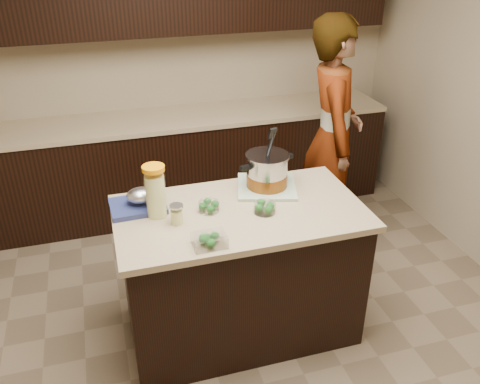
{
  "coord_description": "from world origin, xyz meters",
  "views": [
    {
      "loc": [
        -0.73,
        -2.46,
        2.4
      ],
      "look_at": [
        0.0,
        0.0,
        1.02
      ],
      "focal_mm": 38.0,
      "sensor_mm": 36.0,
      "label": 1
    }
  ],
  "objects_px": {
    "stock_pot": "(267,173)",
    "island": "(240,272)",
    "person": "(332,138)",
    "lemonade_pitcher": "(155,193)"
  },
  "relations": [
    {
      "from": "stock_pot",
      "to": "person",
      "type": "bearing_deg",
      "value": 24.1
    },
    {
      "from": "island",
      "to": "person",
      "type": "bearing_deg",
      "value": 39.79
    },
    {
      "from": "lemonade_pitcher",
      "to": "person",
      "type": "relative_size",
      "value": 0.17
    },
    {
      "from": "lemonade_pitcher",
      "to": "person",
      "type": "height_order",
      "value": "person"
    },
    {
      "from": "stock_pot",
      "to": "lemonade_pitcher",
      "type": "relative_size",
      "value": 1.25
    },
    {
      "from": "stock_pot",
      "to": "person",
      "type": "height_order",
      "value": "person"
    },
    {
      "from": "stock_pot",
      "to": "island",
      "type": "bearing_deg",
      "value": -152.91
    },
    {
      "from": "person",
      "to": "lemonade_pitcher",
      "type": "bearing_deg",
      "value": 135.86
    },
    {
      "from": "island",
      "to": "stock_pot",
      "type": "distance_m",
      "value": 0.64
    },
    {
      "from": "island",
      "to": "stock_pot",
      "type": "height_order",
      "value": "stock_pot"
    }
  ]
}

